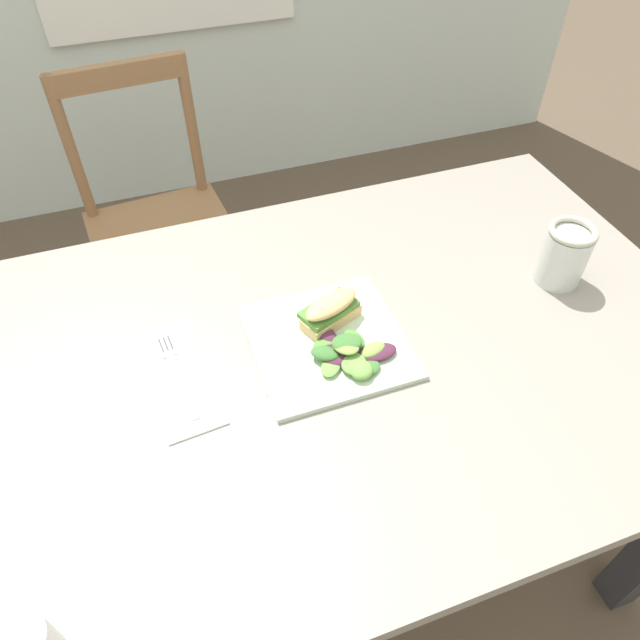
% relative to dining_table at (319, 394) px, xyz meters
% --- Properties ---
extents(ground_plane, '(7.92, 7.92, 0.00)m').
position_rel_dining_table_xyz_m(ground_plane, '(-0.15, -0.19, -0.62)').
color(ground_plane, brown).
extents(dining_table, '(1.41, 0.87, 0.74)m').
position_rel_dining_table_xyz_m(dining_table, '(0.00, 0.00, 0.00)').
color(dining_table, gray).
rests_on(dining_table, ground).
extents(chair_wooden_far, '(0.43, 0.43, 0.87)m').
position_rel_dining_table_xyz_m(chair_wooden_far, '(-0.19, 0.86, -0.18)').
color(chair_wooden_far, '#8E6642').
rests_on(chair_wooden_far, ground).
extents(plate_lunch, '(0.26, 0.26, 0.01)m').
position_rel_dining_table_xyz_m(plate_lunch, '(0.02, 0.01, 0.12)').
color(plate_lunch, beige).
rests_on(plate_lunch, dining_table).
extents(sandwich_half_front, '(0.12, 0.09, 0.06)m').
position_rel_dining_table_xyz_m(sandwich_half_front, '(0.04, 0.05, 0.15)').
color(sandwich_half_front, '#DBB270').
rests_on(sandwich_half_front, plate_lunch).
extents(salad_mixed_greens, '(0.15, 0.15, 0.03)m').
position_rel_dining_table_xyz_m(salad_mixed_greens, '(0.04, -0.04, 0.14)').
color(salad_mixed_greens, '#4C2338').
rests_on(salad_mixed_greens, plate_lunch).
extents(napkin_folded, '(0.11, 0.24, 0.00)m').
position_rel_dining_table_xyz_m(napkin_folded, '(-0.23, 0.02, 0.12)').
color(napkin_folded, white).
rests_on(napkin_folded, dining_table).
extents(fork_on_napkin, '(0.04, 0.19, 0.00)m').
position_rel_dining_table_xyz_m(fork_on_napkin, '(-0.23, 0.04, 0.12)').
color(fork_on_napkin, silver).
rests_on(fork_on_napkin, napkin_folded).
extents(mason_jar_iced_tea, '(0.09, 0.09, 0.12)m').
position_rel_dining_table_xyz_m(mason_jar_iced_tea, '(0.49, 0.02, 0.17)').
color(mason_jar_iced_tea, '#995623').
rests_on(mason_jar_iced_tea, dining_table).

